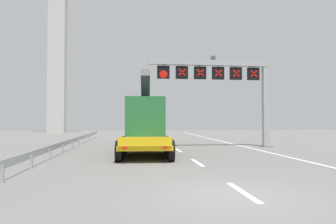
{
  "coord_description": "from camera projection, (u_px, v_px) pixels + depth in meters",
  "views": [
    {
      "loc": [
        -2.78,
        -8.47,
        2.13
      ],
      "look_at": [
        -0.19,
        13.6,
        2.74
      ],
      "focal_mm": 32.59,
      "sensor_mm": 36.0,
      "label": 1
    }
  ],
  "objects": [
    {
      "name": "heavy_haul_truck_yellow",
      "position": [
        146.0,
        122.0,
        23.08
      ],
      "size": [
        3.59,
        14.15,
        5.3
      ],
      "color": "yellow",
      "rests_on": "ground"
    },
    {
      "name": "lane_markings",
      "position": [
        173.0,
        147.0,
        24.67
      ],
      "size": [
        0.2,
        46.71,
        0.01
      ],
      "color": "silver",
      "rests_on": "ground"
    },
    {
      "name": "bridge_pylon_distant",
      "position": [
        58.0,
        11.0,
        52.44
      ],
      "size": [
        9.0,
        2.0,
        41.23
      ],
      "color": "#B7B7B2",
      "rests_on": "ground"
    },
    {
      "name": "overhead_lane_gantry",
      "position": [
        224.0,
        77.0,
        24.43
      ],
      "size": [
        9.98,
        0.9,
        7.27
      ],
      "color": "#9EA0A5",
      "rests_on": "ground"
    },
    {
      "name": "ground",
      "position": [
        230.0,
        195.0,
        8.68
      ],
      "size": [
        112.0,
        112.0,
        0.0
      ],
      "primitive_type": "plane",
      "color": "slate"
    },
    {
      "name": "guardrail_left",
      "position": [
        71.0,
        142.0,
        22.39
      ],
      "size": [
        0.13,
        33.3,
        0.76
      ],
      "color": "#999EA3",
      "rests_on": "ground"
    },
    {
      "name": "edge_line_right",
      "position": [
        261.0,
        151.0,
        21.32
      ],
      "size": [
        0.2,
        63.0,
        0.01
      ],
      "primitive_type": "cube",
      "color": "silver",
      "rests_on": "ground"
    }
  ]
}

